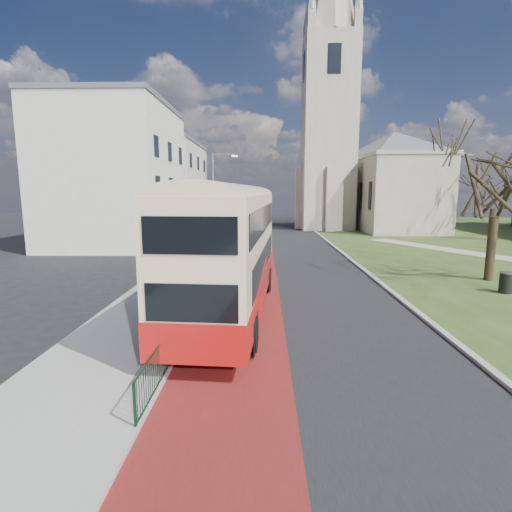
{
  "coord_description": "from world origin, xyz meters",
  "views": [
    {
      "loc": [
        -0.26,
        -15.65,
        5.03
      ],
      "look_at": [
        -0.63,
        2.89,
        2.0
      ],
      "focal_mm": 28.0,
      "sensor_mm": 36.0,
      "label": 1
    }
  ],
  "objects_px": {
    "bus": "(229,245)",
    "winter_tree_far": "(495,183)",
    "litter_bin": "(506,282)",
    "winter_tree_near": "(499,164)",
    "streetlamp": "(215,196)"
  },
  "relations": [
    {
      "from": "bus",
      "to": "winter_tree_near",
      "type": "xyz_separation_m",
      "value": [
        14.12,
        6.58,
        3.55
      ]
    },
    {
      "from": "winter_tree_near",
      "to": "litter_bin",
      "type": "height_order",
      "value": "winter_tree_near"
    },
    {
      "from": "bus",
      "to": "litter_bin",
      "type": "bearing_deg",
      "value": 19.35
    },
    {
      "from": "bus",
      "to": "litter_bin",
      "type": "height_order",
      "value": "bus"
    },
    {
      "from": "winter_tree_near",
      "to": "winter_tree_far",
      "type": "bearing_deg",
      "value": 60.82
    },
    {
      "from": "winter_tree_far",
      "to": "bus",
      "type": "bearing_deg",
      "value": -134.02
    },
    {
      "from": "bus",
      "to": "litter_bin",
      "type": "distance_m",
      "value": 14.03
    },
    {
      "from": "streetlamp",
      "to": "winter_tree_far",
      "type": "relative_size",
      "value": 0.96
    },
    {
      "from": "bus",
      "to": "winter_tree_far",
      "type": "height_order",
      "value": "winter_tree_far"
    },
    {
      "from": "winter_tree_far",
      "to": "litter_bin",
      "type": "relative_size",
      "value": 7.79
    },
    {
      "from": "streetlamp",
      "to": "winter_tree_far",
      "type": "xyz_separation_m",
      "value": [
        27.43,
        7.71,
        1.2
      ]
    },
    {
      "from": "streetlamp",
      "to": "winter_tree_near",
      "type": "bearing_deg",
      "value": -33.94
    },
    {
      "from": "streetlamp",
      "to": "winter_tree_far",
      "type": "bearing_deg",
      "value": 15.71
    },
    {
      "from": "streetlamp",
      "to": "winter_tree_far",
      "type": "height_order",
      "value": "winter_tree_far"
    },
    {
      "from": "winter_tree_near",
      "to": "streetlamp",
      "type": "bearing_deg",
      "value": 146.06
    }
  ]
}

